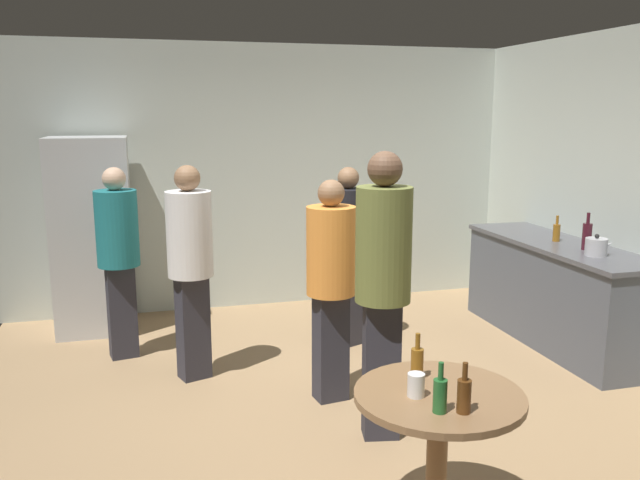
% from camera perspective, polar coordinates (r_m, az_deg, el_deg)
% --- Properties ---
extents(ground_plane, '(5.20, 5.20, 0.10)m').
position_cam_1_polar(ground_plane, '(4.73, 1.22, -14.87)').
color(ground_plane, '#9E7C56').
extents(wall_back, '(5.32, 0.06, 2.70)m').
position_cam_1_polar(wall_back, '(6.85, -4.96, 5.45)').
color(wall_back, beige).
rests_on(wall_back, ground_plane).
extents(refrigerator, '(0.70, 0.68, 1.80)m').
position_cam_1_polar(refrigerator, '(6.40, -19.20, 0.39)').
color(refrigerator, silver).
rests_on(refrigerator, ground_plane).
extents(kitchen_counter, '(0.64, 2.12, 0.90)m').
position_cam_1_polar(kitchen_counter, '(6.17, 19.90, -4.30)').
color(kitchen_counter, '#4C515B').
rests_on(kitchen_counter, ground_plane).
extents(kettle, '(0.24, 0.17, 0.18)m').
position_cam_1_polar(kettle, '(5.62, 22.94, -0.56)').
color(kettle, '#B2B2B7').
rests_on(kettle, kitchen_counter).
extents(wine_bottle_on_counter, '(0.08, 0.08, 0.31)m').
position_cam_1_polar(wine_bottle_on_counter, '(5.82, 22.23, 0.35)').
color(wine_bottle_on_counter, '#3F141E').
rests_on(wine_bottle_on_counter, kitchen_counter).
extents(beer_bottle_on_counter, '(0.06, 0.06, 0.23)m').
position_cam_1_polar(beer_bottle_on_counter, '(6.11, 19.90, 0.67)').
color(beer_bottle_on_counter, '#8C5919').
rests_on(beer_bottle_on_counter, kitchen_counter).
extents(foreground_table, '(0.80, 0.80, 0.73)m').
position_cam_1_polar(foreground_table, '(3.23, 10.28, -14.64)').
color(foreground_table, olive).
rests_on(foreground_table, ground_plane).
extents(beer_bottle_amber, '(0.06, 0.06, 0.23)m').
position_cam_1_polar(beer_bottle_amber, '(3.29, 8.46, -10.46)').
color(beer_bottle_amber, '#8C5919').
rests_on(beer_bottle_amber, foreground_table).
extents(beer_bottle_brown, '(0.06, 0.06, 0.23)m').
position_cam_1_polar(beer_bottle_brown, '(2.98, 12.44, -13.01)').
color(beer_bottle_brown, '#593314').
rests_on(beer_bottle_brown, foreground_table).
extents(beer_bottle_green, '(0.06, 0.06, 0.23)m').
position_cam_1_polar(beer_bottle_green, '(2.96, 10.42, -13.07)').
color(beer_bottle_green, '#26662D').
rests_on(beer_bottle_green, foreground_table).
extents(plastic_cup_white, '(0.08, 0.08, 0.11)m').
position_cam_1_polar(plastic_cup_white, '(3.11, 8.36, -12.39)').
color(plastic_cup_white, white).
rests_on(plastic_cup_white, foreground_table).
extents(person_in_black_shirt, '(0.45, 0.45, 1.57)m').
position_cam_1_polar(person_in_black_shirt, '(5.63, 2.44, -0.28)').
color(person_in_black_shirt, '#2D2D38').
rests_on(person_in_black_shirt, ground_plane).
extents(person_in_teal_shirt, '(0.40, 0.40, 1.59)m').
position_cam_1_polar(person_in_teal_shirt, '(5.58, -17.17, -0.71)').
color(person_in_teal_shirt, '#2D2D38').
rests_on(person_in_teal_shirt, ground_plane).
extents(person_in_orange_shirt, '(0.38, 0.38, 1.57)m').
position_cam_1_polar(person_in_orange_shirt, '(4.53, 0.96, -3.01)').
color(person_in_orange_shirt, '#2D2D38').
rests_on(person_in_orange_shirt, ground_plane).
extents(person_in_olive_shirt, '(0.40, 0.40, 1.80)m').
position_cam_1_polar(person_in_olive_shirt, '(3.99, 5.51, -2.94)').
color(person_in_olive_shirt, '#2D2D38').
rests_on(person_in_olive_shirt, ground_plane).
extents(person_in_white_shirt, '(0.43, 0.43, 1.64)m').
position_cam_1_polar(person_in_white_shirt, '(4.99, -11.23, -1.41)').
color(person_in_white_shirt, '#2D2D38').
rests_on(person_in_white_shirt, ground_plane).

